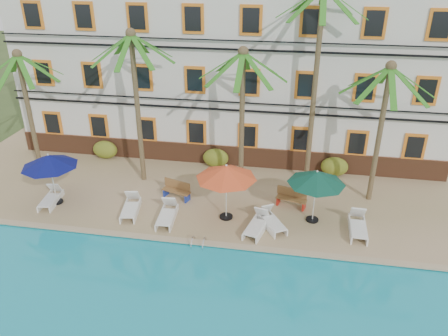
% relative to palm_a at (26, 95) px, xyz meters
% --- Properties ---
extents(ground, '(100.00, 100.00, 0.00)m').
position_rel_palm_a_xyz_m(ground, '(10.16, -4.40, -4.72)').
color(ground, '#384C23').
rests_on(ground, ground).
extents(pool_deck, '(30.00, 12.00, 0.25)m').
position_rel_palm_a_xyz_m(pool_deck, '(10.16, 0.60, -4.60)').
color(pool_deck, tan).
rests_on(pool_deck, ground).
extents(pool_coping, '(30.00, 0.35, 0.06)m').
position_rel_palm_a_xyz_m(pool_coping, '(10.16, -5.30, -4.44)').
color(pool_coping, tan).
rests_on(pool_coping, pool_deck).
extents(hotel_building, '(25.40, 6.44, 10.22)m').
position_rel_palm_a_xyz_m(hotel_building, '(10.16, 5.58, 0.65)').
color(hotel_building, silver).
rests_on(hotel_building, pool_deck).
extents(palm_a, '(4.22, 4.22, 6.88)m').
position_rel_palm_a_xyz_m(palm_a, '(0.00, 0.00, 0.00)').
color(palm_a, brown).
rests_on(palm_a, pool_deck).
extents(palm_b, '(4.22, 4.22, 8.08)m').
position_rel_palm_a_xyz_m(palm_b, '(6.23, -0.06, 0.70)').
color(palm_b, brown).
rests_on(palm_b, pool_deck).
extents(palm_c, '(4.22, 4.22, 7.42)m').
position_rel_palm_a_xyz_m(palm_c, '(11.62, -0.03, 0.32)').
color(palm_c, brown).
rests_on(palm_c, pool_deck).
extents(palm_d, '(4.22, 4.22, 10.12)m').
position_rel_palm_a_xyz_m(palm_d, '(15.07, 1.27, 1.85)').
color(palm_d, brown).
rests_on(palm_d, pool_deck).
extents(palm_e, '(4.22, 4.22, 7.03)m').
position_rel_palm_a_xyz_m(palm_e, '(18.23, -0.14, 0.09)').
color(palm_e, brown).
rests_on(palm_e, pool_deck).
extents(shrub_left, '(1.50, 0.90, 1.10)m').
position_rel_palm_a_xyz_m(shrub_left, '(3.02, 2.20, -3.92)').
color(shrub_left, '#205C1A').
rests_on(shrub_left, pool_deck).
extents(shrub_mid, '(1.50, 0.90, 1.10)m').
position_rel_palm_a_xyz_m(shrub_mid, '(9.85, 2.20, -3.92)').
color(shrub_mid, '#205C1A').
rests_on(shrub_mid, pool_deck).
extents(shrub_right, '(1.50, 0.90, 1.10)m').
position_rel_palm_a_xyz_m(shrub_right, '(16.59, 2.20, -3.92)').
color(shrub_right, '#205C1A').
rests_on(shrub_right, pool_deck).
extents(umbrella_blue, '(2.70, 2.70, 2.70)m').
position_rel_palm_a_xyz_m(umbrella_blue, '(2.75, -3.20, -2.17)').
color(umbrella_blue, black).
rests_on(umbrella_blue, pool_deck).
extents(umbrella_red, '(2.81, 2.81, 2.80)m').
position_rel_palm_a_xyz_m(umbrella_red, '(11.36, -3.11, -2.07)').
color(umbrella_red, black).
rests_on(umbrella_red, pool_deck).
extents(umbrella_green, '(2.63, 2.63, 2.63)m').
position_rel_palm_a_xyz_m(umbrella_green, '(15.38, -2.66, -2.22)').
color(umbrella_green, black).
rests_on(umbrella_green, pool_deck).
extents(lounger_a, '(0.89, 1.91, 0.87)m').
position_rel_palm_a_xyz_m(lounger_a, '(2.51, -3.29, -4.19)').
color(lounger_a, white).
rests_on(lounger_a, pool_deck).
extents(lounger_b, '(1.05, 2.08, 0.94)m').
position_rel_palm_a_xyz_m(lounger_b, '(6.76, -3.47, -4.17)').
color(lounger_b, white).
rests_on(lounger_b, pool_deck).
extents(lounger_c, '(0.87, 2.06, 0.95)m').
position_rel_palm_a_xyz_m(lounger_c, '(8.67, -3.78, -4.16)').
color(lounger_c, white).
rests_on(lounger_c, pool_deck).
extents(lounger_d, '(1.15, 2.08, 0.93)m').
position_rel_palm_a_xyz_m(lounger_d, '(12.91, -3.92, -4.17)').
color(lounger_d, white).
rests_on(lounger_d, pool_deck).
extents(lounger_e, '(1.55, 1.97, 0.89)m').
position_rel_palm_a_xyz_m(lounger_e, '(13.51, -3.47, -4.18)').
color(lounger_e, white).
rests_on(lounger_e, pool_deck).
extents(lounger_f, '(0.77, 2.06, 0.97)m').
position_rel_palm_a_xyz_m(lounger_f, '(17.37, -3.25, -4.16)').
color(lounger_f, white).
rests_on(lounger_f, pool_deck).
extents(bench_left, '(1.57, 0.92, 0.93)m').
position_rel_palm_a_xyz_m(bench_left, '(8.60, -1.70, -4.00)').
color(bench_left, olive).
rests_on(bench_left, pool_deck).
extents(bench_right, '(1.57, 0.85, 0.93)m').
position_rel_palm_a_xyz_m(bench_right, '(14.37, -1.51, -4.00)').
color(bench_right, olive).
rests_on(bench_right, pool_deck).
extents(pool_ladder, '(0.54, 0.74, 0.74)m').
position_rel_palm_a_xyz_m(pool_ladder, '(10.55, -5.40, -4.47)').
color(pool_ladder, silver).
rests_on(pool_ladder, ground).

